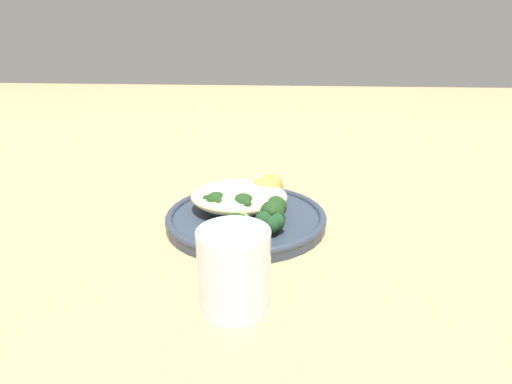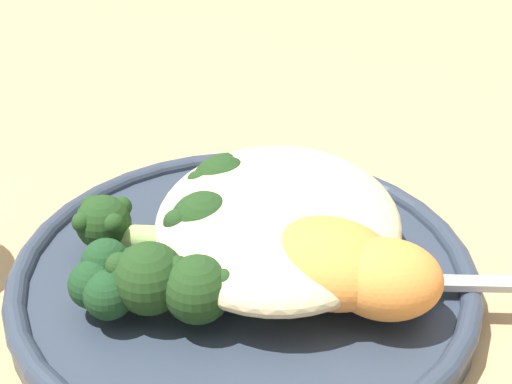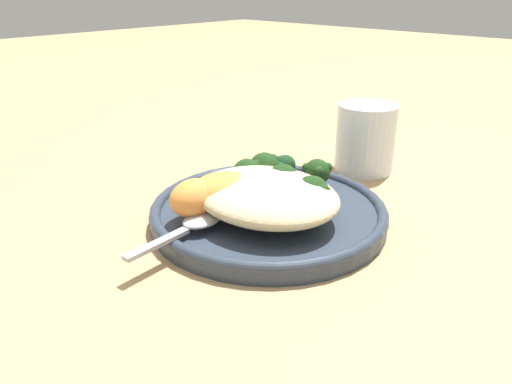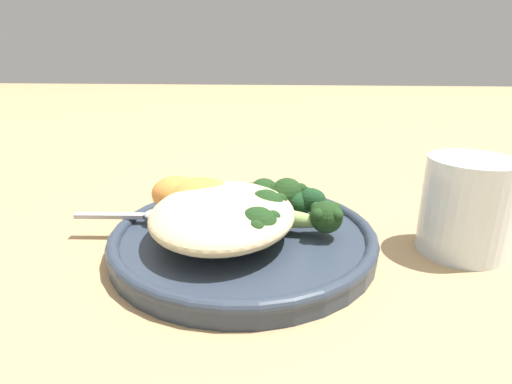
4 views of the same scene
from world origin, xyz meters
TOP-DOWN VIEW (x-y plane):
  - ground_plane at (0.00, 0.00)m, footprint 4.00×4.00m
  - plate at (0.02, -0.02)m, footprint 0.25×0.25m
  - quinoa_mound at (0.01, -0.00)m, footprint 0.15×0.13m
  - broccoli_stalk_0 at (-0.01, 0.01)m, footprint 0.10×0.03m
  - broccoli_stalk_1 at (-0.01, -0.00)m, footprint 0.10×0.04m
  - broccoli_stalk_2 at (-0.01, -0.03)m, footprint 0.11×0.08m
  - broccoli_stalk_3 at (0.02, -0.03)m, footprint 0.05×0.08m
  - broccoli_stalk_4 at (0.02, -0.07)m, footprint 0.05×0.12m
  - broccoli_stalk_5 at (0.06, -0.05)m, footprint 0.06×0.09m
  - broccoli_stalk_6 at (0.06, -0.03)m, footprint 0.07×0.08m
  - sweet_potato_chunk_0 at (0.05, 0.05)m, footprint 0.04×0.06m
  - sweet_potato_chunk_1 at (0.05, 0.02)m, footprint 0.06×0.06m
  - sweet_potato_chunk_2 at (0.04, 0.03)m, footprint 0.08×0.09m
  - kale_tuft at (0.06, -0.08)m, footprint 0.04×0.04m
  - spoon at (0.03, 0.07)m, footprint 0.03×0.11m

SIDE VIEW (x-z plane):
  - ground_plane at x=0.00m, z-range 0.00..0.00m
  - plate at x=0.02m, z-range 0.00..0.02m
  - spoon at x=0.03m, z-range 0.02..0.03m
  - broccoli_stalk_0 at x=-0.01m, z-range 0.02..0.05m
  - broccoli_stalk_4 at x=0.02m, z-range 0.02..0.05m
  - broccoli_stalk_1 at x=-0.01m, z-range 0.02..0.05m
  - kale_tuft at x=0.06m, z-range 0.02..0.05m
  - broccoli_stalk_6 at x=0.06m, z-range 0.02..0.05m
  - broccoli_stalk_5 at x=0.06m, z-range 0.02..0.06m
  - broccoli_stalk_2 at x=-0.01m, z-range 0.02..0.06m
  - sweet_potato_chunk_1 at x=0.05m, z-range 0.02..0.06m
  - broccoli_stalk_3 at x=0.02m, z-range 0.02..0.06m
  - quinoa_mound at x=0.01m, z-range 0.02..0.06m
  - sweet_potato_chunk_0 at x=0.05m, z-range 0.02..0.06m
  - sweet_potato_chunk_2 at x=0.04m, z-range 0.02..0.06m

